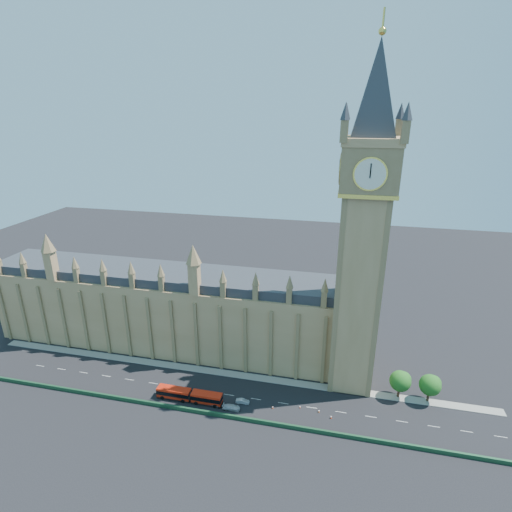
% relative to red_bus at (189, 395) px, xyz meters
% --- Properties ---
extents(ground, '(400.00, 400.00, 0.00)m').
position_rel_red_bus_xyz_m(ground, '(6.39, 4.68, -1.72)').
color(ground, black).
rests_on(ground, ground).
extents(palace_westminster, '(120.00, 20.00, 28.00)m').
position_rel_red_bus_xyz_m(palace_westminster, '(-18.61, 26.68, 12.15)').
color(palace_westminster, '#A17D4E').
rests_on(palace_westminster, ground).
extents(elizabeth_tower, '(20.59, 20.59, 105.00)m').
position_rel_red_bus_xyz_m(elizabeth_tower, '(44.39, 18.67, 52.84)').
color(elizabeth_tower, '#A17D4E').
rests_on(elizabeth_tower, ground).
extents(bridge_parapet, '(160.00, 0.60, 1.20)m').
position_rel_red_bus_xyz_m(bridge_parapet, '(6.39, -4.32, -1.12)').
color(bridge_parapet, '#1E4C2D').
rests_on(bridge_parapet, ground).
extents(kerb_north, '(160.00, 3.00, 0.16)m').
position_rel_red_bus_xyz_m(kerb_north, '(6.39, 14.18, -1.64)').
color(kerb_north, gray).
rests_on(kerb_north, ground).
extents(tree_east_near, '(6.00, 6.00, 8.50)m').
position_rel_red_bus_xyz_m(tree_east_near, '(58.62, 14.76, 3.93)').
color(tree_east_near, '#382619').
rests_on(tree_east_near, ground).
extents(tree_east_far, '(6.00, 6.00, 8.50)m').
position_rel_red_bus_xyz_m(tree_east_far, '(66.62, 14.76, 3.93)').
color(tree_east_far, '#382619').
rests_on(tree_east_far, ground).
extents(red_bus, '(19.19, 3.06, 3.26)m').
position_rel_red_bus_xyz_m(red_bus, '(0.00, 0.00, 0.00)').
color(red_bus, red).
rests_on(red_bus, ground).
extents(car_grey, '(4.20, 1.95, 1.39)m').
position_rel_red_bus_xyz_m(car_grey, '(7.17, -0.65, -1.02)').
color(car_grey, '#45494E').
rests_on(car_grey, ground).
extents(car_silver, '(3.92, 1.53, 1.27)m').
position_rel_red_bus_xyz_m(car_silver, '(15.09, 2.22, -1.08)').
color(car_silver, '#A5A7AD').
rests_on(car_silver, ground).
extents(car_white, '(5.00, 2.29, 1.42)m').
position_rel_red_bus_xyz_m(car_white, '(12.66, -0.90, -1.01)').
color(car_white, silver).
rests_on(car_white, ground).
extents(cone_a, '(0.53, 0.53, 0.74)m').
position_rel_red_bus_xyz_m(cone_a, '(36.49, 3.35, -1.35)').
color(cone_a, black).
rests_on(cone_a, ground).
extents(cone_b, '(0.58, 0.58, 0.77)m').
position_rel_red_bus_xyz_m(cone_b, '(39.88, 1.74, -1.34)').
color(cone_b, black).
rests_on(cone_b, ground).
extents(cone_c, '(0.47, 0.47, 0.63)m').
position_rel_red_bus_xyz_m(cone_c, '(31.22, 3.86, -1.41)').
color(cone_c, black).
rests_on(cone_c, ground).
extents(cone_d, '(0.56, 0.56, 0.69)m').
position_rel_red_bus_xyz_m(cone_d, '(23.79, 1.99, -1.38)').
color(cone_d, black).
rests_on(cone_d, ground).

